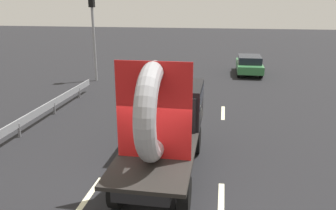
% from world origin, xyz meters
% --- Properties ---
extents(ground_plane, '(120.00, 120.00, 0.00)m').
position_xyz_m(ground_plane, '(0.00, 0.00, 0.00)').
color(ground_plane, black).
extents(flatbed_truck, '(2.02, 5.55, 3.64)m').
position_xyz_m(flatbed_truck, '(0.16, 1.47, 1.70)').
color(flatbed_truck, black).
rests_on(flatbed_truck, ground_plane).
extents(distant_sedan, '(1.73, 4.03, 1.32)m').
position_xyz_m(distant_sedan, '(3.67, 16.43, 0.71)').
color(distant_sedan, black).
rests_on(distant_sedan, ground_plane).
extents(traffic_light, '(0.42, 0.36, 5.55)m').
position_xyz_m(traffic_light, '(-6.37, 12.63, 3.64)').
color(traffic_light, gray).
rests_on(traffic_light, ground_plane).
extents(guardrail, '(0.10, 11.16, 0.71)m').
position_xyz_m(guardrail, '(-5.78, 4.33, 0.52)').
color(guardrail, gray).
rests_on(guardrail, ground_plane).
extents(lane_dash_left_near, '(0.16, 2.58, 0.01)m').
position_xyz_m(lane_dash_left_near, '(-1.59, -0.84, 0.00)').
color(lane_dash_left_near, beige).
rests_on(lane_dash_left_near, ground_plane).
extents(lane_dash_left_far, '(0.16, 2.34, 0.01)m').
position_xyz_m(lane_dash_left_far, '(-1.59, 6.99, 0.00)').
color(lane_dash_left_far, beige).
rests_on(lane_dash_left_far, ground_plane).
extents(lane_dash_right_far, '(0.16, 2.00, 0.01)m').
position_xyz_m(lane_dash_right_far, '(1.92, 7.17, 0.00)').
color(lane_dash_right_far, beige).
rests_on(lane_dash_right_far, ground_plane).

